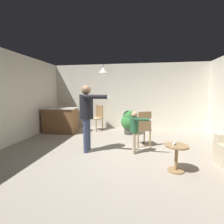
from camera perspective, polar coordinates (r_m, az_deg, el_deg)
name	(u,v)px	position (r m, az deg, el deg)	size (l,w,h in m)	color
ground	(118,156)	(4.06, 2.07, -15.11)	(7.68, 7.68, 0.00)	#9E9384
wall_back	(127,97)	(6.96, 5.39, 5.39)	(6.40, 0.10, 2.70)	silver
kitchen_counter	(60,120)	(6.50, -17.59, -2.71)	(1.26, 0.66, 0.95)	brown
side_table_by_couch	(176,155)	(3.46, 21.55, -13.73)	(0.44, 0.44, 0.52)	#99754C
person_adult	(87,111)	(4.16, -8.70, 0.36)	(0.83, 0.51, 1.70)	#384260
person_child	(135,128)	(4.08, 7.91, -5.41)	(0.55, 0.32, 1.06)	tan
dining_chair_by_counter	(97,117)	(6.68, -5.13, -1.59)	(0.57, 0.57, 1.00)	#99754C
dining_chair_near_wall	(143,127)	(4.70, 10.66, -5.22)	(0.55, 0.55, 1.00)	#99754C
potted_plant_corner	(129,121)	(5.98, 5.88, -3.19)	(0.57, 0.57, 0.88)	#4C4742
spare_remote_on_table	(174,144)	(3.40, 20.85, -10.31)	(0.04, 0.13, 0.04)	white
ceiling_light_pendant	(103,70)	(5.55, -3.01, 14.40)	(0.32, 0.32, 0.55)	silver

